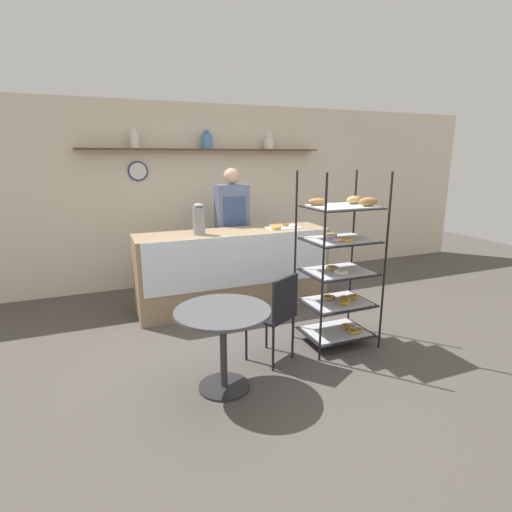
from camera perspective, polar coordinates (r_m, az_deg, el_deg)
The scene contains 9 objects.
ground_plane at distance 4.39m, azimuth 2.09°, elevation -12.12°, with size 14.00×14.00×0.00m, color #4C4742.
back_wall at distance 6.29m, azimuth -7.20°, elevation 8.72°, with size 10.00×0.30×2.70m.
display_counter at distance 5.23m, azimuth -3.18°, elevation -1.84°, with size 2.49×0.64×1.01m.
pastry_rack at distance 4.17m, azimuth 11.84°, elevation -1.59°, with size 0.74×0.57×1.80m.
person_worker at distance 5.64m, azimuth -3.40°, elevation 4.25°, with size 0.45×0.23×1.78m.
cafe_table at distance 3.37m, azimuth -4.73°, elevation -10.36°, with size 0.80×0.80×0.71m.
cafe_chair at distance 3.79m, azimuth 3.03°, elevation -7.69°, with size 0.52×0.52×0.87m.
coffee_carafe at distance 4.91m, azimuth -8.16°, elevation 5.22°, with size 0.14×0.14×0.38m.
donut_tray_counter at distance 5.34m, azimuth 3.85°, elevation 4.17°, with size 0.45×0.30×0.05m.
Camera 1 is at (-1.64, -3.58, 1.93)m, focal length 28.00 mm.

